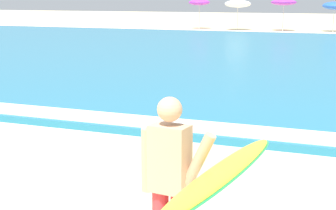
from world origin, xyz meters
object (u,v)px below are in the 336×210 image
(surfer_with_board, at_px, (192,180))
(beach_umbrella_1, at_px, (238,4))
(beach_umbrella_3, at_px, (334,6))
(beach_umbrella_0, at_px, (199,2))
(beach_umbrella_2, at_px, (284,2))

(surfer_with_board, bearing_deg, beach_umbrella_1, 103.49)
(beach_umbrella_3, bearing_deg, beach_umbrella_1, -175.80)
(beach_umbrella_0, bearing_deg, surfer_with_board, -71.93)
(beach_umbrella_0, bearing_deg, beach_umbrella_3, 0.57)
(beach_umbrella_1, bearing_deg, beach_umbrella_2, 3.41)
(beach_umbrella_1, xyz_separation_m, beach_umbrella_2, (3.46, 0.21, 0.12))
(surfer_with_board, xyz_separation_m, beach_umbrella_2, (-5.20, 36.32, 1.10))
(beach_umbrella_2, bearing_deg, beach_umbrella_3, 4.96)
(surfer_with_board, distance_m, beach_umbrella_0, 38.44)
(beach_umbrella_2, bearing_deg, beach_umbrella_0, 178.20)
(surfer_with_board, distance_m, beach_umbrella_2, 36.71)
(surfer_with_board, distance_m, beach_umbrella_3, 36.68)
(beach_umbrella_0, xyz_separation_m, beach_umbrella_1, (3.26, -0.42, -0.09))
(surfer_with_board, relative_size, beach_umbrella_1, 1.05)
(beach_umbrella_3, bearing_deg, beach_umbrella_2, -175.04)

